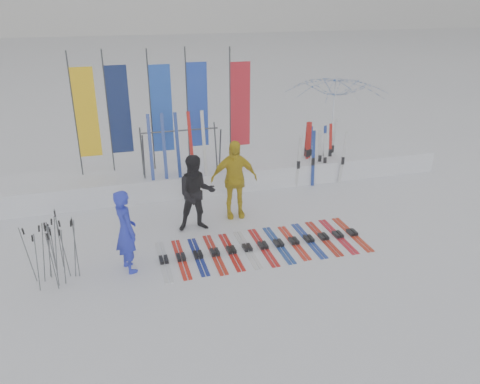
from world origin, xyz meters
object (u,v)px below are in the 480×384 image
object	(u,v)px
tent_canopy	(334,120)
ski_row	(263,246)
person_blue	(126,231)
person_yellow	(234,179)
ski_rack	(181,145)
person_black	(196,194)

from	to	relation	value
tent_canopy	ski_row	distance (m)	6.16
ski_row	person_blue	bearing A→B (deg)	-178.31
person_yellow	ski_rack	world-z (taller)	person_yellow
person_yellow	ski_row	bearing A→B (deg)	-79.34
tent_canopy	person_black	bearing A→B (deg)	-146.47
ski_rack	person_yellow	bearing A→B (deg)	-60.47
ski_rack	tent_canopy	bearing A→B (deg)	13.18
person_blue	ski_rack	size ratio (longest dim) A/B	0.83
tent_canopy	ski_rack	xyz separation A→B (m)	(-5.03, -1.18, -0.03)
person_yellow	tent_canopy	bearing A→B (deg)	39.89
person_blue	person_black	world-z (taller)	person_black
tent_canopy	ski_rack	bearing A→B (deg)	-166.82
person_black	ski_rack	size ratio (longest dim) A/B	0.88
person_yellow	ski_rack	xyz separation A→B (m)	(-0.98, 1.72, 0.42)
person_blue	tent_canopy	world-z (taller)	tent_canopy
person_yellow	person_blue	bearing A→B (deg)	-141.85
person_black	tent_canopy	bearing A→B (deg)	36.80
person_black	ski_row	world-z (taller)	person_black
ski_rack	person_black	bearing A→B (deg)	-90.87
ski_row	ski_rack	xyz separation A→B (m)	(-1.16, 3.42, 1.35)
person_yellow	ski_row	distance (m)	1.94
person_blue	person_yellow	distance (m)	3.19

